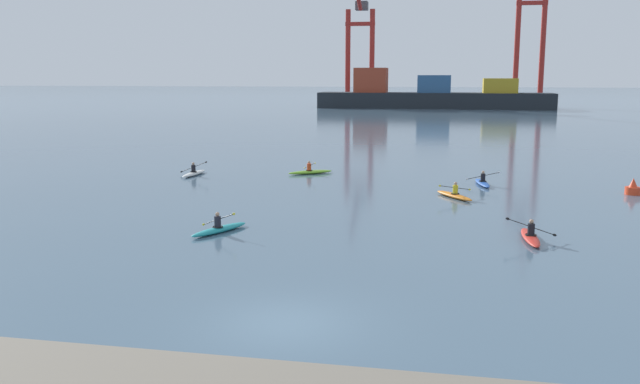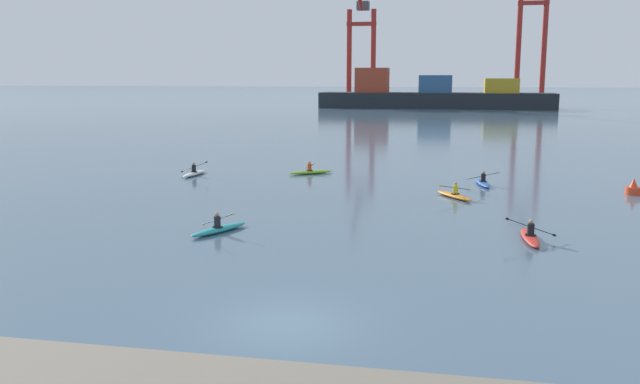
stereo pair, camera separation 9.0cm
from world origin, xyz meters
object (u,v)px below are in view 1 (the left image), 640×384
object	(u,v)px
kayak_lime	(310,172)
kayak_teal	(219,229)
channel_buoy	(633,189)
kayak_orange	(454,195)
gantry_crane_west	(360,40)
kayak_red	(530,237)
container_barge	(431,96)
kayak_white	(194,173)
gantry_crane_west_mid	(531,26)
kayak_blue	(482,182)

from	to	relation	value
kayak_lime	kayak_teal	bearing A→B (deg)	-91.05
channel_buoy	kayak_orange	world-z (taller)	channel_buoy
gantry_crane_west	kayak_teal	size ratio (longest dim) A/B	8.95
channel_buoy	kayak_lime	bearing A→B (deg)	167.72
kayak_red	container_barge	bearing A→B (deg)	93.76
channel_buoy	kayak_lime	distance (m)	21.25
kayak_white	kayak_lime	xyz separation A→B (m)	(8.02, 2.27, 0.00)
gantry_crane_west	kayak_lime	bearing A→B (deg)	-84.11
gantry_crane_west_mid	kayak_blue	bearing A→B (deg)	-97.45
container_barge	kayak_orange	bearing A→B (deg)	-87.59
gantry_crane_west_mid	kayak_teal	xyz separation A→B (m)	(-27.47, -131.04, -17.78)
kayak_lime	container_barge	bearing A→B (deg)	86.74
container_barge	kayak_lime	distance (m)	100.20
gantry_crane_west_mid	kayak_red	xyz separation A→B (m)	(-13.71, -129.89, -17.78)
kayak_lime	kayak_blue	size ratio (longest dim) A/B	0.91
gantry_crane_west	channel_buoy	size ratio (longest dim) A/B	29.79
kayak_lime	kayak_blue	world-z (taller)	kayak_lime
gantry_crane_west_mid	kayak_lime	bearing A→B (deg)	-103.56
gantry_crane_west	kayak_white	xyz separation A→B (m)	(3.45, -113.50, -15.19)
kayak_red	kayak_orange	bearing A→B (deg)	108.23
kayak_teal	kayak_white	distance (m)	18.00
container_barge	kayak_white	bearing A→B (deg)	-97.64
kayak_blue	kayak_red	bearing A→B (deg)	-84.73
gantry_crane_west	kayak_teal	world-z (taller)	gantry_crane_west
channel_buoy	kayak_lime	world-z (taller)	channel_buoy
channel_buoy	kayak_blue	size ratio (longest dim) A/B	0.29
gantry_crane_west	channel_buoy	world-z (taller)	gantry_crane_west
gantry_crane_west_mid	kayak_white	size ratio (longest dim) A/B	10.37
gantry_crane_west	gantry_crane_west_mid	size ratio (longest dim) A/B	0.84
kayak_orange	kayak_red	bearing A→B (deg)	-71.77
kayak_white	kayak_blue	bearing A→B (deg)	-1.15
kayak_teal	kayak_lime	xyz separation A→B (m)	(0.34, 18.55, 0.00)
container_barge	gantry_crane_west_mid	size ratio (longest dim) A/B	1.40
kayak_red	kayak_lime	world-z (taller)	kayak_red
kayak_teal	kayak_orange	bearing A→B (deg)	45.70
kayak_teal	kayak_blue	xyz separation A→B (m)	(12.40, 15.87, 0.00)
kayak_lime	kayak_white	bearing A→B (deg)	-164.20
container_barge	kayak_teal	xyz separation A→B (m)	(-6.04, -118.56, -2.51)
kayak_white	kayak_blue	distance (m)	20.09
gantry_crane_west	kayak_red	bearing A→B (deg)	-79.05
gantry_crane_west	kayak_white	bearing A→B (deg)	-88.26
kayak_orange	kayak_teal	distance (m)	15.14
kayak_white	kayak_blue	world-z (taller)	kayak_white
gantry_crane_west	container_barge	bearing A→B (deg)	-33.17
gantry_crane_west_mid	kayak_white	world-z (taller)	gantry_crane_west_mid
kayak_teal	container_barge	bearing A→B (deg)	87.08
gantry_crane_west_mid	kayak_lime	size ratio (longest dim) A/B	11.32
container_barge	kayak_teal	size ratio (longest dim) A/B	15.03
gantry_crane_west_mid	channel_buoy	distance (m)	118.50
container_barge	gantry_crane_west	size ratio (longest dim) A/B	1.68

